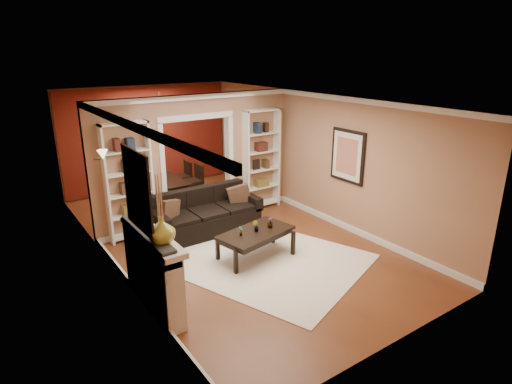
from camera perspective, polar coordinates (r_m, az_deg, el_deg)
floor at (r=8.61m, az=-3.85°, el=-5.97°), size 8.00×8.00×0.00m
ceiling at (r=7.89m, az=-4.28°, el=12.19°), size 8.00×8.00×0.00m
wall_back at (r=11.68m, az=-14.21°, el=7.04°), size 8.00×0.00×8.00m
wall_front at (r=5.31m, az=18.75°, el=-7.15°), size 8.00×0.00×8.00m
wall_left at (r=7.32m, az=-19.38°, el=-0.16°), size 0.00×8.00×8.00m
wall_right at (r=9.45m, az=7.80°, el=4.80°), size 0.00×8.00×8.00m
partition_wall at (r=9.17m, az=-7.90°, el=4.37°), size 4.50×0.15×2.70m
red_back_panel at (r=11.66m, az=-14.14°, el=6.87°), size 4.44×0.04×2.64m
dining_window at (r=11.58m, az=-14.16°, el=7.95°), size 0.78×0.03×0.98m
area_rug at (r=7.82m, az=-0.32°, el=-8.53°), size 3.83×4.46×0.01m
sofa at (r=8.71m, az=-6.66°, el=-2.68°), size 2.21×0.95×0.86m
pillow_left at (r=8.31m, az=-11.42°, el=-2.45°), size 0.45×0.30×0.44m
pillow_right at (r=8.99m, az=-2.25°, el=-0.41°), size 0.47×0.28×0.45m
coffee_table at (r=7.68m, az=-0.02°, el=-7.01°), size 1.46×0.99×0.51m
plant_left at (r=7.38m, az=-2.03°, el=-5.19°), size 0.11×0.10×0.18m
plant_center at (r=7.53m, az=-0.02°, el=-4.59°), size 0.13×0.14×0.20m
plant_right at (r=7.70m, az=1.90°, el=-4.07°), size 0.13×0.13×0.20m
bookshelf_left at (r=8.51m, az=-16.65°, el=1.25°), size 0.90×0.30×2.30m
bookshelf_right at (r=9.85m, az=0.68°, el=4.33°), size 0.90×0.30×2.30m
fireplace at (r=6.33m, az=-13.41°, el=-10.13°), size 0.32×1.70×1.16m
vase at (r=5.66m, az=-12.47°, el=-5.00°), size 0.47×0.47×0.37m
mirror at (r=5.81m, az=-15.57°, el=0.17°), size 0.03×0.95×1.10m
wall_sconce at (r=7.73m, az=-20.17°, el=4.42°), size 0.18×0.18×0.22m
framed_art at (r=8.68m, az=12.09°, el=4.70°), size 0.04×0.85×1.05m
dining_table at (r=10.83m, az=-11.95°, el=0.36°), size 1.48×0.83×0.52m
dining_chair_nw at (r=10.33m, az=-14.15°, el=0.20°), size 0.50×0.50×0.83m
dining_chair_ne at (r=10.73m, az=-8.68°, el=1.37°), size 0.47×0.47×0.88m
dining_chair_sw at (r=10.86m, az=-15.30°, el=1.22°), size 0.52×0.52×0.91m
dining_chair_se at (r=11.26m, az=-10.03°, el=1.99°), size 0.53×0.53×0.83m
chandelier at (r=10.37m, az=-11.89°, el=9.58°), size 0.50×0.50×0.30m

